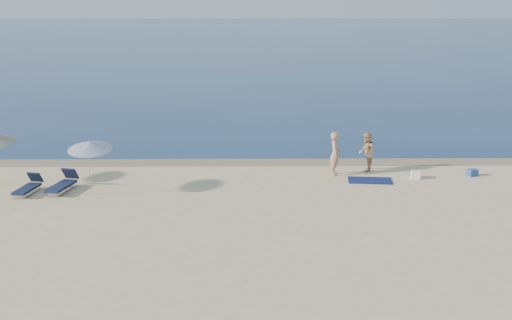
% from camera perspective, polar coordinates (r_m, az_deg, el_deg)
% --- Properties ---
extents(sea, '(240.00, 160.00, 0.01)m').
position_cam_1_polar(sea, '(110.61, 0.28, 10.73)').
color(sea, '#0D254E').
rests_on(sea, ground).
extents(wet_sand_strip, '(240.00, 1.60, 0.00)m').
position_cam_1_polar(wet_sand_strip, '(30.81, 2.53, -0.16)').
color(wet_sand_strip, '#847254').
rests_on(wet_sand_strip, ground).
extents(person_left, '(0.57, 0.77, 1.94)m').
position_cam_1_polar(person_left, '(28.62, 7.05, 0.57)').
color(person_left, tan).
rests_on(person_left, ground).
extents(person_right, '(0.81, 0.97, 1.78)m').
position_cam_1_polar(person_right, '(29.47, 9.79, 0.71)').
color(person_right, tan).
rests_on(person_right, ground).
extents(beach_towel, '(1.97, 1.22, 0.03)m').
position_cam_1_polar(beach_towel, '(28.17, 10.10, -1.80)').
color(beach_towel, '#0E1646').
rests_on(beach_towel, ground).
extents(white_bag, '(0.42, 0.38, 0.33)m').
position_cam_1_polar(white_bag, '(28.90, 14.00, -1.28)').
color(white_bag, white).
rests_on(white_bag, ground).
extents(blue_cooler, '(0.50, 0.43, 0.30)m').
position_cam_1_polar(blue_cooler, '(30.03, 18.69, -1.06)').
color(blue_cooler, '#1C4B99').
rests_on(blue_cooler, ground).
extents(umbrella_near, '(1.79, 1.81, 2.33)m').
position_cam_1_polar(umbrella_near, '(26.35, -14.55, 1.25)').
color(umbrella_near, silver).
rests_on(umbrella_near, ground).
extents(lounger_left, '(0.82, 1.74, 0.74)m').
position_cam_1_polar(lounger_left, '(27.60, -19.59, -2.25)').
color(lounger_left, '#131C35').
rests_on(lounger_left, ground).
extents(lounger_right, '(1.00, 1.94, 0.82)m').
position_cam_1_polar(lounger_right, '(27.46, -16.81, -2.04)').
color(lounger_right, '#151C3B').
rests_on(lounger_right, ground).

